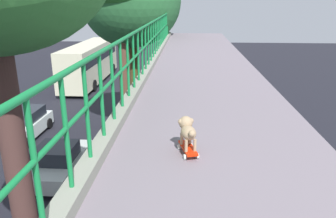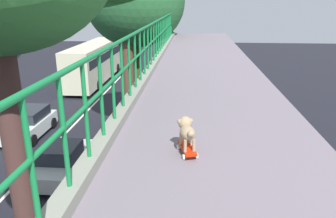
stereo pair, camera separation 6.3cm
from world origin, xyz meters
name	(u,v)px [view 1 (the left image)]	position (x,y,z in m)	size (l,w,h in m)	color
car_silver_fifth	(58,162)	(-4.66, 12.04, 0.68)	(1.95, 3.84, 1.46)	#AEB8B3
car_white_sixth	(23,124)	(-8.26, 16.21, 0.70)	(1.99, 3.92, 1.47)	silver
city_bus	(90,61)	(-8.14, 29.00, 1.96)	(2.50, 11.43, 3.48)	beige
roadside_tree_farthest	(131,3)	(-2.12, 16.85, 7.09)	(4.96, 4.96, 9.41)	#493F1E
toy_skateboard	(188,149)	(0.78, 3.35, 5.55)	(0.26, 0.44, 0.09)	red
small_dog	(187,129)	(0.77, 3.38, 5.78)	(0.24, 0.40, 0.34)	tan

